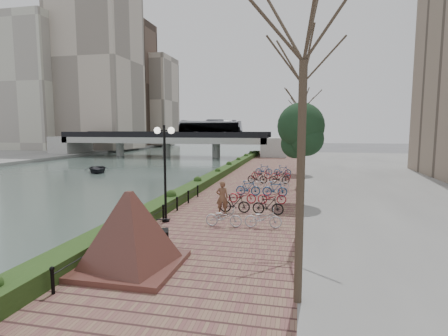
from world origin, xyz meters
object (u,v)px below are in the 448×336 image
(motorcycle, at_px, (164,238))
(granite_monument, at_px, (130,230))
(lamppost, at_px, (165,152))
(boat, at_px, (97,169))
(pedestrian, at_px, (222,198))

(motorcycle, bearing_deg, granite_monument, -127.94)
(granite_monument, height_order, motorcycle, granite_monument)
(lamppost, bearing_deg, boat, 129.22)
(granite_monument, bearing_deg, boat, 124.08)
(lamppost, xyz_separation_m, boat, (-16.21, 19.86, -3.47))
(granite_monument, distance_m, lamppost, 6.08)
(boat, bearing_deg, granite_monument, -89.54)
(granite_monument, relative_size, lamppost, 1.02)
(lamppost, height_order, boat, lamppost)
(motorcycle, distance_m, boat, 29.70)
(granite_monument, bearing_deg, pedestrian, 80.16)
(pedestrian, bearing_deg, lamppost, 29.74)
(motorcycle, bearing_deg, pedestrian, 60.33)
(granite_monument, bearing_deg, lamppost, 100.31)
(motorcycle, xyz_separation_m, pedestrian, (0.86, 6.08, 0.34))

